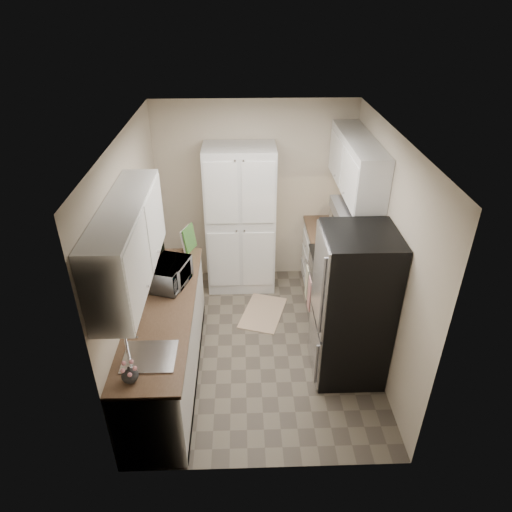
{
  "coord_description": "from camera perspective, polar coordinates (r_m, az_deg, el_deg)",
  "views": [
    {
      "loc": [
        -0.17,
        -4.1,
        3.68
      ],
      "look_at": [
        -0.03,
        0.15,
        1.14
      ],
      "focal_mm": 32.0,
      "sensor_mm": 36.0,
      "label": 1
    }
  ],
  "objects": [
    {
      "name": "room_shell",
      "position": [
        4.58,
        0.24,
        4.18
      ],
      "size": [
        2.64,
        3.24,
        2.52
      ],
      "color": "beige",
      "rests_on": "ground"
    },
    {
      "name": "microwave",
      "position": [
        4.9,
        -10.71,
        -2.24
      ],
      "size": [
        0.45,
        0.56,
        0.27
      ],
      "primitive_type": "imported",
      "rotation": [
        0.0,
        0.0,
        1.27
      ],
      "color": "#B4B2B7",
      "rests_on": "countertop_left"
    },
    {
      "name": "countertop_left",
      "position": [
        4.68,
        -11.64,
        -6.4
      ],
      "size": [
        0.63,
        2.33,
        0.04
      ],
      "primitive_type": "cube",
      "color": "brown",
      "rests_on": "base_cabinet_left"
    },
    {
      "name": "base_cabinet_right",
      "position": [
        6.31,
        9.0,
        -0.48
      ],
      "size": [
        0.6,
        0.8,
        0.88
      ],
      "primitive_type": "cube",
      "color": "silver",
      "rests_on": "ground"
    },
    {
      "name": "pantry_cabinet",
      "position": [
        6.05,
        -1.96,
        4.48
      ],
      "size": [
        0.9,
        0.55,
        2.0
      ],
      "primitive_type": "cube",
      "color": "silver",
      "rests_on": "ground"
    },
    {
      "name": "ground",
      "position": [
        5.52,
        0.39,
        -11.05
      ],
      "size": [
        3.2,
        3.2,
        0.0
      ],
      "primitive_type": "plane",
      "color": "#665B4C",
      "rests_on": "ground"
    },
    {
      "name": "refrigerator",
      "position": [
        4.78,
        12.01,
        -6.26
      ],
      "size": [
        0.7,
        0.72,
        1.7
      ],
      "primitive_type": "cube",
      "color": "#B7B7BC",
      "rests_on": "ground"
    },
    {
      "name": "countertop_right",
      "position": [
        6.09,
        9.35,
        3.22
      ],
      "size": [
        0.63,
        0.83,
        0.04
      ],
      "primitive_type": "cube",
      "color": "brown",
      "rests_on": "base_cabinet_right"
    },
    {
      "name": "flower_vase",
      "position": [
        3.92,
        -15.51,
        -14.04
      ],
      "size": [
        0.14,
        0.14,
        0.14
      ],
      "primitive_type": "imported",
      "rotation": [
        0.0,
        0.0,
        0.06
      ],
      "color": "silver",
      "rests_on": "countertop_left"
    },
    {
      "name": "base_cabinet_left",
      "position": [
        4.97,
        -11.08,
        -10.63
      ],
      "size": [
        0.6,
        2.3,
        0.88
      ],
      "primitive_type": "cube",
      "color": "silver",
      "rests_on": "ground"
    },
    {
      "name": "cutting_board",
      "position": [
        5.5,
        -8.32,
        2.18
      ],
      "size": [
        0.11,
        0.24,
        0.31
      ],
      "primitive_type": "cube",
      "rotation": [
        0.0,
        0.0,
        -0.37
      ],
      "color": "#417F33",
      "rests_on": "countertop_left"
    },
    {
      "name": "wine_bottle",
      "position": [
        5.4,
        -11.69,
        0.97
      ],
      "size": [
        0.07,
        0.07,
        0.26
      ],
      "primitive_type": "cylinder",
      "color": "black",
      "rests_on": "countertop_left"
    },
    {
      "name": "toaster_oven",
      "position": [
        6.02,
        10.46,
        4.12
      ],
      "size": [
        0.37,
        0.43,
        0.22
      ],
      "primitive_type": "cube",
      "rotation": [
        0.0,
        0.0,
        -0.22
      ],
      "color": "#ACACB0",
      "rests_on": "countertop_right"
    },
    {
      "name": "electric_range",
      "position": [
        5.64,
        10.23,
        -4.38
      ],
      "size": [
        0.71,
        0.78,
        1.13
      ],
      "color": "#B7B7BC",
      "rests_on": "ground"
    },
    {
      "name": "kitchen_mat",
      "position": [
        5.98,
        0.88,
        -7.1
      ],
      "size": [
        0.69,
        0.87,
        0.01
      ],
      "primitive_type": "cube",
      "rotation": [
        0.0,
        0.0,
        -0.31
      ],
      "color": "beige",
      "rests_on": "ground"
    },
    {
      "name": "fruit_basket",
      "position": [
        5.92,
        10.77,
        5.44
      ],
      "size": [
        0.32,
        0.32,
        0.11
      ],
      "primitive_type": null,
      "rotation": [
        0.0,
        0.0,
        -0.2
      ],
      "color": "orange",
      "rests_on": "toaster_oven"
    }
  ]
}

